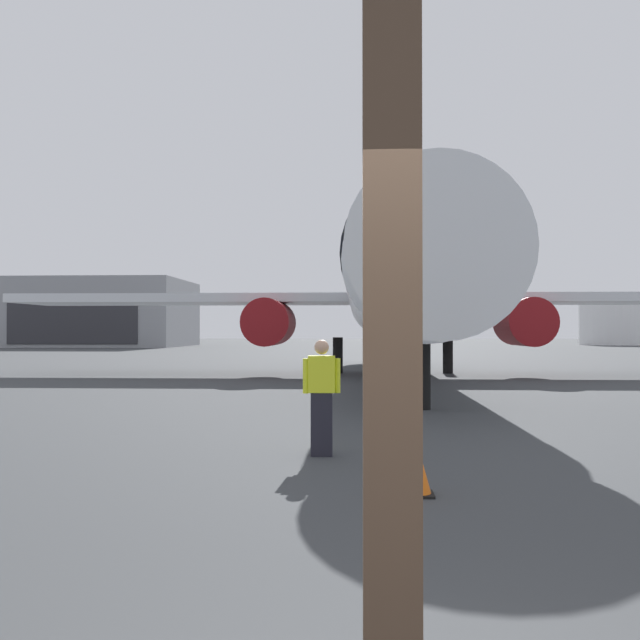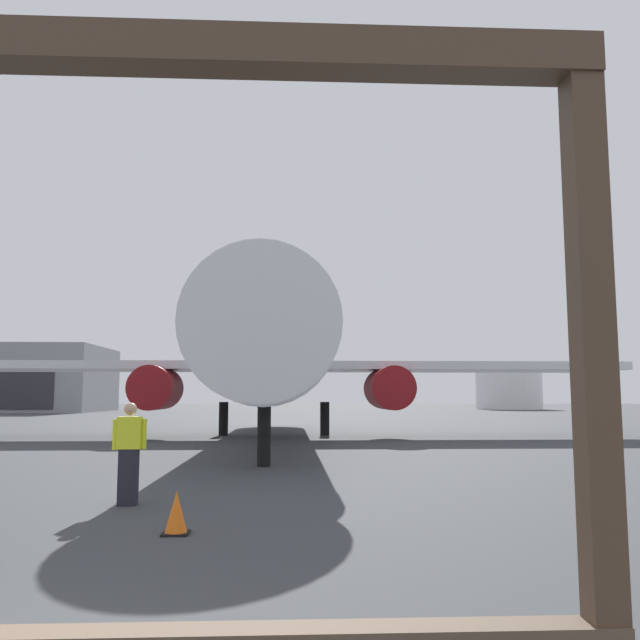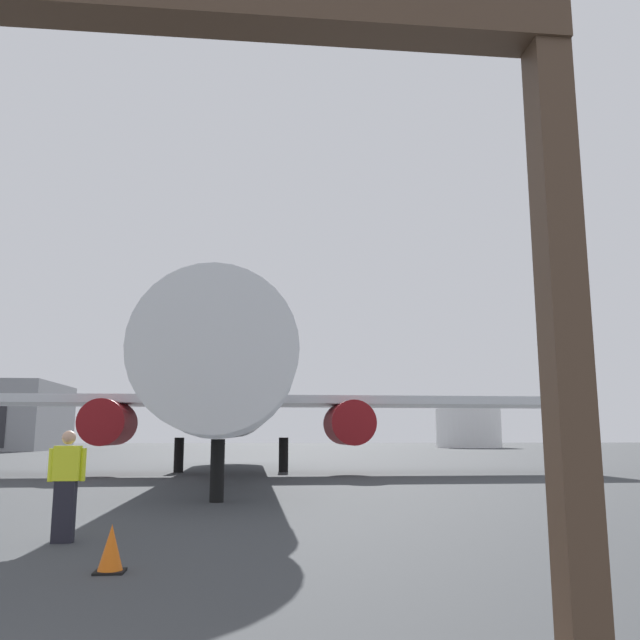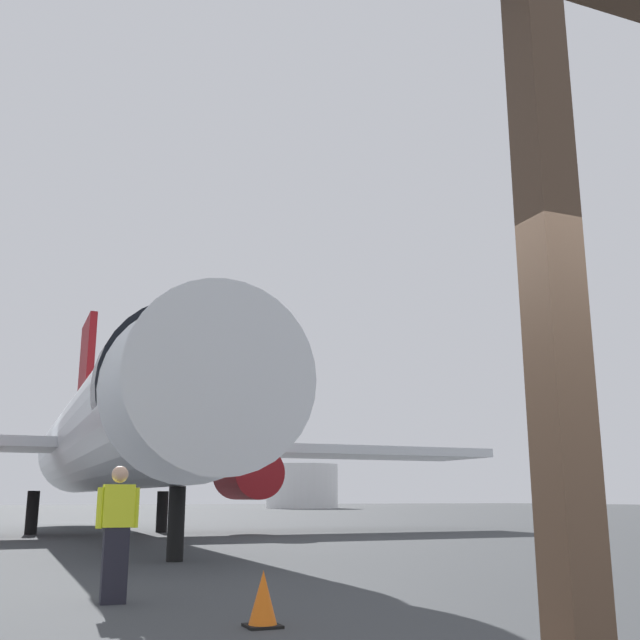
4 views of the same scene
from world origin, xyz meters
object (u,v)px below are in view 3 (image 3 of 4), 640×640
traffic_cone (111,550)px  airplane (231,392)px  fuel_storage_tank (468,428)px  ground_crew_worker (66,484)px

traffic_cone → airplane: bearing=87.4°
traffic_cone → fuel_storage_tank: 88.82m
ground_crew_worker → airplane: bearing=83.1°
airplane → ground_crew_worker: (-2.10, -17.24, -2.58)m
airplane → fuel_storage_tank: 70.44m
fuel_storage_tank → traffic_cone: bearing=-111.4°
ground_crew_worker → traffic_cone: (1.22, -2.44, -0.63)m
ground_crew_worker → fuel_storage_tank: 87.01m
ground_crew_worker → traffic_cone: 2.80m
airplane → ground_crew_worker: airplane is taller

